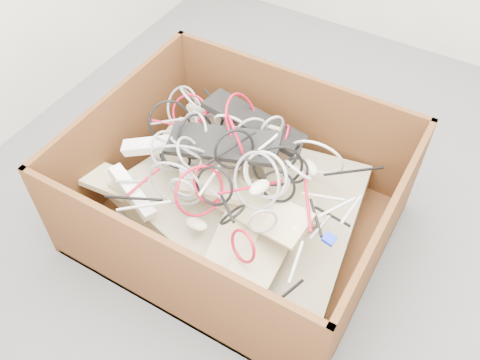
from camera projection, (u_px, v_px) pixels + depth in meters
The scene contains 8 objects.
ground at pixel (297, 199), 2.48m from camera, with size 3.00×3.00×0.00m, color #59595B.
cardboard_box at pixel (234, 206), 2.28m from camera, with size 1.24×1.04×0.55m.
keyboard_pile at pixel (230, 181), 2.17m from camera, with size 1.05×0.88×0.35m.
mice_scatter at pixel (235, 169), 2.12m from camera, with size 0.66×0.53×0.17m.
power_strip_left at pixel (159, 145), 2.21m from camera, with size 0.34×0.06×0.04m, color white.
power_strip_right at pixel (132, 192), 2.09m from camera, with size 0.28×0.05×0.04m, color white.
vga_plug at pixel (329, 239), 1.87m from camera, with size 0.04×0.04×0.02m, color #0E26D4.
cable_tangle at pixel (227, 154), 2.12m from camera, with size 1.08×0.86×0.42m.
Camera 1 is at (0.56, -1.49, 1.92)m, focal length 38.97 mm.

